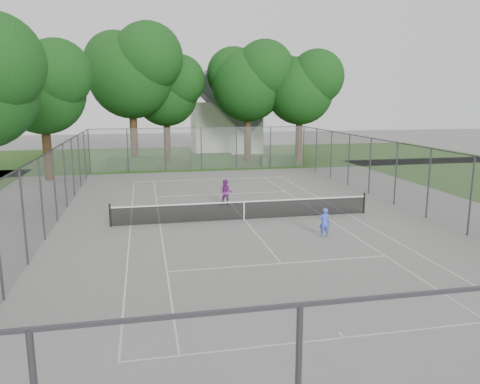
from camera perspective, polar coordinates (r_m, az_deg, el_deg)
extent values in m
plane|color=slate|center=(23.16, 0.50, -3.39)|extent=(120.00, 120.00, 0.00)
cube|color=#234513|center=(48.49, -6.02, 4.31)|extent=(60.00, 20.00, 0.00)
cube|color=beige|center=(12.54, 12.58, -16.94)|extent=(10.97, 0.06, 0.01)
cube|color=beige|center=(34.61, -3.66, 1.53)|extent=(10.97, 0.06, 0.01)
cube|color=beige|center=(22.68, -13.20, -4.00)|extent=(0.06, 23.77, 0.01)
cube|color=beige|center=(24.87, 12.97, -2.64)|extent=(0.06, 23.77, 0.01)
cube|color=beige|center=(22.68, -9.74, -3.86)|extent=(0.06, 23.77, 0.01)
cube|color=beige|center=(24.34, 10.03, -2.82)|extent=(0.06, 23.77, 0.01)
cube|color=beige|center=(17.24, 5.05, -8.66)|extent=(8.23, 0.06, 0.01)
cube|color=beige|center=(29.29, -2.14, -0.25)|extent=(8.23, 0.06, 0.01)
cube|color=beige|center=(23.16, 0.50, -3.37)|extent=(0.06, 12.80, 0.01)
cube|color=beige|center=(12.66, 12.29, -16.63)|extent=(0.06, 0.30, 0.01)
cube|color=beige|center=(34.47, -3.62, 1.49)|extent=(0.06, 0.30, 0.01)
cylinder|color=black|center=(22.60, -15.55, -2.75)|extent=(0.10, 0.10, 1.10)
cylinder|color=black|center=(25.13, 14.89, -1.31)|extent=(0.10, 0.10, 1.10)
cube|color=black|center=(23.05, 0.50, -2.31)|extent=(12.67, 0.01, 0.86)
cube|color=silver|center=(22.95, 0.51, -1.19)|extent=(12.77, 0.03, 0.06)
cube|color=silver|center=(23.05, 0.50, -2.33)|extent=(0.05, 0.02, 0.88)
cylinder|color=#38383D|center=(39.34, -17.91, 4.76)|extent=(0.08, 0.08, 3.50)
cylinder|color=#38383D|center=(41.46, 7.76, 5.51)|extent=(0.08, 0.08, 3.50)
cube|color=slate|center=(39.40, -4.74, 5.27)|extent=(18.00, 0.02, 3.50)
cube|color=slate|center=(22.69, -22.31, -0.03)|extent=(0.02, 34.00, 3.50)
cube|color=slate|center=(26.18, 20.15, 1.54)|extent=(0.02, 34.00, 3.50)
cube|color=#38383D|center=(39.25, -4.78, 7.82)|extent=(18.00, 0.05, 0.05)
cube|color=#38383D|center=(22.43, -22.64, 4.35)|extent=(0.05, 34.00, 0.05)
cube|color=#38383D|center=(25.96, 20.42, 5.35)|extent=(0.05, 34.00, 0.05)
cylinder|color=#342212|center=(43.12, -12.81, 6.71)|extent=(0.67, 0.67, 5.24)
sphere|color=#0E340F|center=(43.04, -13.12, 13.66)|extent=(7.45, 7.45, 7.45)
sphere|color=#0E340F|center=(42.02, -11.14, 15.84)|extent=(5.96, 5.96, 5.96)
sphere|color=#0E340F|center=(44.08, -14.91, 14.97)|extent=(5.58, 5.58, 5.58)
cylinder|color=#342212|center=(45.19, -8.87, 6.40)|extent=(0.63, 0.63, 4.20)
sphere|color=#0E340F|center=(45.04, -9.03, 11.71)|extent=(5.97, 5.97, 5.97)
sphere|color=#0E340F|center=(44.25, -7.44, 13.31)|extent=(4.77, 4.77, 4.77)
sphere|color=#0E340F|center=(45.76, -10.45, 12.78)|extent=(4.48, 4.48, 4.48)
cylinder|color=#342212|center=(44.81, 0.94, 6.85)|extent=(0.65, 0.65, 4.75)
sphere|color=#0E340F|center=(44.69, 0.96, 12.92)|extent=(6.76, 6.76, 6.76)
sphere|color=#0E340F|center=(44.08, 3.03, 14.68)|extent=(5.41, 5.41, 5.41)
sphere|color=#0E340F|center=(45.31, -0.79, 14.18)|extent=(5.07, 5.07, 5.07)
cylinder|color=#342212|center=(44.92, 7.19, 6.54)|extent=(0.63, 0.63, 4.39)
sphere|color=#0E340F|center=(44.77, 7.33, 12.12)|extent=(6.24, 6.24, 6.24)
sphere|color=#0E340F|center=(44.35, 9.35, 13.69)|extent=(4.99, 4.99, 4.99)
sphere|color=#0E340F|center=(45.20, 5.69, 13.34)|extent=(4.68, 4.68, 4.68)
cylinder|color=#342212|center=(36.87, -22.43, 4.62)|extent=(0.63, 0.63, 4.24)
sphere|color=#0E340F|center=(36.68, -22.93, 11.19)|extent=(6.03, 6.03, 6.03)
sphere|color=#0E340F|center=(35.61, -21.41, 13.27)|extent=(4.82, 4.82, 4.82)
sphere|color=#0E340F|center=(37.65, -24.43, 12.44)|extent=(4.52, 4.52, 4.52)
cube|color=#1C4014|center=(40.63, -13.02, 3.45)|extent=(4.13, 1.24, 1.03)
cube|color=#1C4014|center=(41.22, -3.57, 3.90)|extent=(3.61, 1.03, 1.13)
cube|color=#1C4014|center=(41.62, 4.63, 3.82)|extent=(3.11, 1.14, 0.93)
cube|color=beige|center=(52.51, -1.75, 7.88)|extent=(7.26, 5.45, 5.45)
cube|color=#4E4E53|center=(52.42, -1.77, 10.86)|extent=(7.19, 5.63, 7.19)
imported|color=blue|center=(20.56, 10.26, -3.65)|extent=(0.50, 0.36, 1.27)
imported|color=#78297D|center=(26.05, -1.72, -0.07)|extent=(0.86, 0.76, 1.47)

